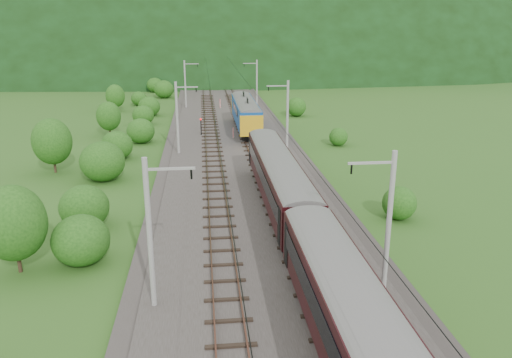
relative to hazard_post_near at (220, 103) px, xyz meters
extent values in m
plane|color=#2B591C|center=(0.30, -62.97, -1.05)|extent=(600.00, 600.00, 0.00)
cube|color=#38332D|center=(0.30, -52.97, -0.90)|extent=(14.00, 220.00, 0.30)
cube|color=brown|center=(-2.81, -52.97, -0.56)|extent=(0.08, 220.00, 0.15)
cube|color=brown|center=(-1.38, -52.97, -0.56)|extent=(0.08, 220.00, 0.15)
cube|color=black|center=(-2.10, -52.97, -0.69)|extent=(2.40, 220.00, 0.12)
cube|color=brown|center=(1.99, -52.97, -0.56)|extent=(0.08, 220.00, 0.15)
cube|color=brown|center=(3.42, -52.97, -0.56)|extent=(0.08, 220.00, 0.15)
cube|color=black|center=(2.70, -52.97, -0.69)|extent=(2.40, 220.00, 0.12)
cylinder|color=gray|center=(-5.90, -62.97, 3.25)|extent=(0.28, 0.28, 8.00)
cube|color=gray|center=(-4.70, -62.97, 6.65)|extent=(2.40, 0.12, 0.12)
cylinder|color=black|center=(-3.70, -62.97, 6.35)|extent=(0.10, 0.10, 0.50)
cylinder|color=gray|center=(-5.90, -30.97, 3.25)|extent=(0.28, 0.28, 8.00)
cube|color=gray|center=(-4.70, -30.97, 6.65)|extent=(2.40, 0.12, 0.12)
cylinder|color=black|center=(-3.70, -30.97, 6.35)|extent=(0.10, 0.10, 0.50)
cylinder|color=gray|center=(-5.90, 1.03, 3.25)|extent=(0.28, 0.28, 8.00)
cube|color=gray|center=(-4.70, 1.03, 6.65)|extent=(2.40, 0.12, 0.12)
cylinder|color=black|center=(-3.70, 1.03, 6.35)|extent=(0.10, 0.10, 0.50)
cylinder|color=gray|center=(-5.90, 33.03, 3.25)|extent=(0.28, 0.28, 8.00)
cube|color=gray|center=(-4.70, 33.03, 6.65)|extent=(2.40, 0.12, 0.12)
cylinder|color=black|center=(-3.70, 33.03, 6.35)|extent=(0.10, 0.10, 0.50)
cylinder|color=gray|center=(-5.90, 65.03, 3.25)|extent=(0.28, 0.28, 8.00)
cube|color=gray|center=(-4.70, 65.03, 6.65)|extent=(2.40, 0.12, 0.12)
cylinder|color=black|center=(-3.70, 65.03, 6.35)|extent=(0.10, 0.10, 0.50)
cylinder|color=gray|center=(6.50, -62.97, 3.25)|extent=(0.28, 0.28, 8.00)
cube|color=gray|center=(5.30, -62.97, 6.65)|extent=(2.40, 0.12, 0.12)
cylinder|color=black|center=(4.30, -62.97, 6.35)|extent=(0.10, 0.10, 0.50)
cylinder|color=gray|center=(6.50, -30.97, 3.25)|extent=(0.28, 0.28, 8.00)
cube|color=gray|center=(5.30, -30.97, 6.65)|extent=(2.40, 0.12, 0.12)
cylinder|color=black|center=(4.30, -30.97, 6.35)|extent=(0.10, 0.10, 0.50)
cylinder|color=gray|center=(6.50, 1.03, 3.25)|extent=(0.28, 0.28, 8.00)
cube|color=gray|center=(5.30, 1.03, 6.65)|extent=(2.40, 0.12, 0.12)
cylinder|color=black|center=(4.30, 1.03, 6.35)|extent=(0.10, 0.10, 0.50)
cylinder|color=gray|center=(6.50, 33.03, 3.25)|extent=(0.28, 0.28, 8.00)
cube|color=gray|center=(5.30, 33.03, 6.65)|extent=(2.40, 0.12, 0.12)
cylinder|color=black|center=(4.30, 33.03, 6.35)|extent=(0.10, 0.10, 0.50)
cylinder|color=gray|center=(6.50, 65.03, 3.25)|extent=(0.28, 0.28, 8.00)
cube|color=gray|center=(5.30, 65.03, 6.65)|extent=(2.40, 0.12, 0.12)
cylinder|color=black|center=(4.30, 65.03, 6.35)|extent=(0.10, 0.10, 0.50)
cylinder|color=black|center=(-2.10, -52.97, 6.05)|extent=(0.03, 198.00, 0.03)
cylinder|color=black|center=(2.70, -52.97, 6.05)|extent=(0.03, 198.00, 0.03)
ellipsoid|color=black|center=(0.30, 197.03, -1.05)|extent=(504.00, 360.00, 244.00)
ellipsoid|color=black|center=(-119.70, 237.03, -1.05)|extent=(336.00, 280.00, 132.00)
cube|color=black|center=(2.70, -70.72, 1.78)|extent=(2.73, 20.73, 2.83)
cylinder|color=slate|center=(2.70, -70.72, 3.05)|extent=(2.73, 20.63, 2.73)
cube|color=black|center=(1.32, -70.72, 2.12)|extent=(0.05, 18.24, 1.08)
cube|color=black|center=(4.09, -70.72, 2.12)|extent=(0.05, 18.24, 1.08)
cube|color=black|center=(2.70, -63.46, -0.06)|extent=(2.07, 3.02, 0.85)
cube|color=black|center=(2.70, -49.41, 1.78)|extent=(2.73, 20.73, 2.83)
cylinder|color=slate|center=(2.70, -49.41, 3.05)|extent=(2.73, 20.63, 2.73)
cube|color=black|center=(1.32, -49.41, 2.12)|extent=(0.05, 18.24, 1.08)
cube|color=black|center=(4.09, -49.41, 2.12)|extent=(0.05, 18.24, 1.08)
cube|color=black|center=(2.70, -56.67, -0.06)|extent=(2.07, 3.02, 0.85)
cube|color=black|center=(2.70, -42.15, -0.06)|extent=(2.07, 3.02, 0.85)
cube|color=#144C9E|center=(2.70, -19.62, 1.78)|extent=(2.73, 16.96, 2.83)
cylinder|color=slate|center=(2.70, -19.62, 3.05)|extent=(2.73, 16.88, 2.73)
cube|color=black|center=(1.32, -19.62, 2.12)|extent=(0.05, 14.93, 1.08)
cube|color=black|center=(4.09, -19.62, 2.12)|extent=(0.05, 14.93, 1.08)
cube|color=black|center=(2.70, -25.56, -0.06)|extent=(2.07, 3.02, 0.85)
cube|color=black|center=(2.70, -13.69, -0.06)|extent=(2.07, 3.02, 0.85)
cube|color=gold|center=(2.70, -11.34, 1.59)|extent=(2.79, 0.50, 2.54)
cube|color=gold|center=(2.70, -27.90, 1.59)|extent=(2.79, 0.50, 2.54)
cube|color=black|center=(2.70, -16.62, 3.71)|extent=(0.08, 1.60, 0.85)
cylinder|color=red|center=(0.00, 0.00, 0.00)|extent=(0.16, 0.16, 1.51)
cylinder|color=red|center=(0.75, -23.79, -0.09)|extent=(0.14, 0.14, 1.32)
cylinder|color=black|center=(-3.34, -21.69, 0.26)|extent=(0.14, 0.14, 2.03)
sphere|color=red|center=(-3.34, -21.69, 1.32)|extent=(0.24, 0.24, 0.24)
ellipsoid|color=#1C4612|center=(-10.80, -57.15, 0.54)|extent=(3.55, 3.55, 3.19)
ellipsoid|color=#1C4612|center=(-11.86, -51.23, 0.56)|extent=(3.58, 3.58, 3.22)
ellipsoid|color=#1C4612|center=(-12.64, -39.67, 0.84)|extent=(4.21, 4.21, 3.79)
ellipsoid|color=#1C4612|center=(-12.55, -31.77, 0.51)|extent=(3.49, 3.49, 3.14)
ellipsoid|color=#1C4612|center=(-10.81, -24.29, 0.50)|extent=(3.46, 3.46, 3.11)
ellipsoid|color=#1C4612|center=(-11.80, -12.29, 0.36)|extent=(3.14, 3.14, 2.83)
ellipsoid|color=#1C4612|center=(-11.58, -5.26, 0.51)|extent=(3.48, 3.48, 3.13)
ellipsoid|color=#1C4612|center=(-14.46, 5.80, 0.22)|extent=(2.82, 2.82, 2.54)
ellipsoid|color=#1C4612|center=(-10.59, 14.84, 0.69)|extent=(3.87, 3.87, 3.49)
ellipsoid|color=#1C4612|center=(-13.12, 23.75, 0.50)|extent=(3.46, 3.46, 3.11)
ellipsoid|color=#1C4612|center=(-12.18, 32.02, -0.24)|extent=(1.81, 1.81, 1.63)
cylinder|color=black|center=(-14.35, -57.86, 0.44)|extent=(0.24, 0.24, 2.98)
ellipsoid|color=#1C4612|center=(-14.35, -57.86, 2.14)|extent=(3.84, 3.84, 4.60)
cylinder|color=black|center=(-17.99, -36.39, 0.45)|extent=(0.24, 0.24, 3.00)
ellipsoid|color=#1C4612|center=(-17.99, -36.39, 2.16)|extent=(3.86, 3.86, 4.63)
cylinder|color=black|center=(-15.41, -19.55, 0.19)|extent=(0.24, 0.24, 2.48)
ellipsoid|color=#1C4612|center=(-15.41, -19.55, 1.61)|extent=(3.19, 3.19, 3.83)
cylinder|color=black|center=(-17.61, -0.23, 0.18)|extent=(0.24, 0.24, 2.47)
ellipsoid|color=#1C4612|center=(-17.61, -0.23, 1.59)|extent=(3.17, 3.17, 3.81)
ellipsoid|color=#1C4612|center=(11.64, -52.08, 0.11)|extent=(2.60, 2.60, 2.34)
ellipsoid|color=#1C4612|center=(13.33, -28.28, -0.05)|extent=(2.24, 2.24, 2.02)
ellipsoid|color=#1C4612|center=(11.89, -8.02, 0.33)|extent=(3.07, 3.07, 2.77)
camera|label=1|loc=(-3.05, -86.38, 13.40)|focal=35.00mm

